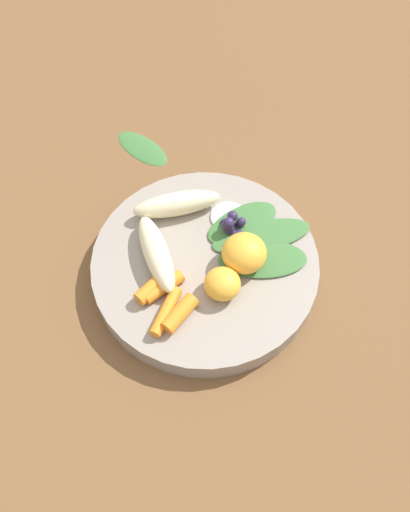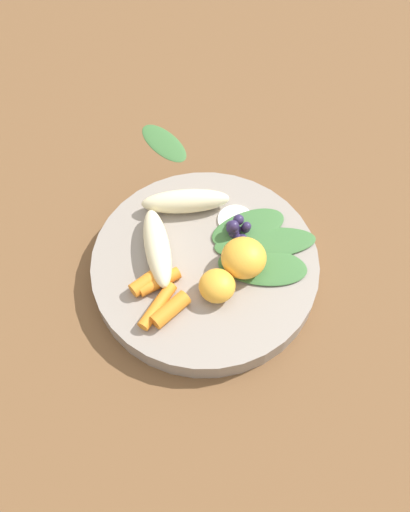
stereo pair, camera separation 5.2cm
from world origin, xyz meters
The scene contains 16 objects.
ground_plane centered at (0.00, 0.00, 0.00)m, with size 2.40×2.40×0.00m, color brown.
bowl centered at (0.00, 0.00, 0.01)m, with size 0.28×0.28×0.03m, color gray.
banana_peeled_left centered at (-0.05, 0.03, 0.05)m, with size 0.11×0.03×0.03m, color beige.
banana_peeled_right centered at (0.00, 0.08, 0.05)m, with size 0.11×0.03×0.03m, color beige.
orange_segment_near centered at (0.04, -0.02, 0.05)m, with size 0.05×0.05×0.04m, color #F4A833.
orange_segment_far centered at (0.00, -0.05, 0.05)m, with size 0.04×0.04×0.03m, color #F4A833.
carrot_front centered at (-0.07, -0.01, 0.04)m, with size 0.02×0.02×0.05m, color orange.
carrot_mid_left centered at (-0.06, -0.02, 0.04)m, with size 0.01×0.01×0.05m, color orange.
carrot_mid_right centered at (-0.07, -0.05, 0.04)m, with size 0.01×0.01×0.06m, color orange.
carrot_rear centered at (-0.06, -0.06, 0.04)m, with size 0.02×0.02×0.05m, color orange.
blueberry_pile centered at (0.05, 0.02, 0.04)m, with size 0.03×0.04×0.03m.
coconut_shred_patch centered at (0.06, 0.05, 0.03)m, with size 0.05×0.05×0.00m, color white.
kale_leaf_left centered at (0.06, -0.03, 0.03)m, with size 0.11×0.05×0.01m, color #3D7038.
kale_leaf_right centered at (0.08, 0.00, 0.03)m, with size 0.13×0.05×0.01m, color #3D7038.
kale_leaf_rear centered at (0.07, 0.03, 0.03)m, with size 0.10×0.05×0.01m, color #3D7038.
kale_leaf_stray centered at (0.01, 0.23, 0.00)m, with size 0.09×0.04×0.01m, color #3D7038.
Camera 1 is at (-0.16, -0.33, 0.62)m, focal length 39.57 mm.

